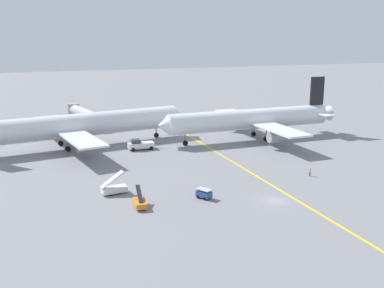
{
  "coord_description": "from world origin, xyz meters",
  "views": [
    {
      "loc": [
        -39.07,
        -65.5,
        27.86
      ],
      "look_at": [
        -4.64,
        28.46,
        4.0
      ],
      "focal_mm": 43.5,
      "sensor_mm": 36.0,
      "label": 1
    }
  ],
  "objects_px": {
    "airliner_at_gate_left": "(76,126)",
    "airliner_being_pushed": "(251,119)",
    "gse_baggage_cart_trailing": "(204,194)",
    "ground_crew_marshaller_foreground": "(310,172)",
    "jet_bridge": "(81,112)",
    "gse_stair_truck_yellow": "(114,188)",
    "pushback_tug": "(140,145)",
    "gse_belt_loader_portside": "(140,203)"
  },
  "relations": [
    {
      "from": "airliner_at_gate_left",
      "to": "airliner_being_pushed",
      "type": "relative_size",
      "value": 1.16
    },
    {
      "from": "gse_baggage_cart_trailing",
      "to": "ground_crew_marshaller_foreground",
      "type": "distance_m",
      "value": 25.1
    },
    {
      "from": "gse_baggage_cart_trailing",
      "to": "jet_bridge",
      "type": "height_order",
      "value": "jet_bridge"
    },
    {
      "from": "airliner_at_gate_left",
      "to": "airliner_being_pushed",
      "type": "distance_m",
      "value": 45.47
    },
    {
      "from": "gse_stair_truck_yellow",
      "to": "airliner_at_gate_left",
      "type": "bearing_deg",
      "value": 93.07
    },
    {
      "from": "gse_stair_truck_yellow",
      "to": "gse_baggage_cart_trailing",
      "type": "xyz_separation_m",
      "value": [
        14.18,
        -7.73,
        -0.16
      ]
    },
    {
      "from": "gse_baggage_cart_trailing",
      "to": "ground_crew_marshaller_foreground",
      "type": "height_order",
      "value": "ground_crew_marshaller_foreground"
    },
    {
      "from": "pushback_tug",
      "to": "jet_bridge",
      "type": "distance_m",
      "value": 37.13
    },
    {
      "from": "gse_stair_truck_yellow",
      "to": "gse_baggage_cart_trailing",
      "type": "bearing_deg",
      "value": -28.58
    },
    {
      "from": "gse_belt_loader_portside",
      "to": "jet_bridge",
      "type": "relative_size",
      "value": 0.26
    },
    {
      "from": "airliner_being_pushed",
      "to": "pushback_tug",
      "type": "relative_size",
      "value": 5.41
    },
    {
      "from": "airliner_being_pushed",
      "to": "jet_bridge",
      "type": "xyz_separation_m",
      "value": [
        -40.33,
        35.12,
        -1.2
      ]
    },
    {
      "from": "gse_belt_loader_portside",
      "to": "jet_bridge",
      "type": "height_order",
      "value": "jet_bridge"
    },
    {
      "from": "airliner_at_gate_left",
      "to": "gse_baggage_cart_trailing",
      "type": "height_order",
      "value": "airliner_at_gate_left"
    },
    {
      "from": "gse_stair_truck_yellow",
      "to": "jet_bridge",
      "type": "relative_size",
      "value": 0.25
    },
    {
      "from": "ground_crew_marshaller_foreground",
      "to": "jet_bridge",
      "type": "xyz_separation_m",
      "value": [
        -36.35,
        68.79,
        3.39
      ]
    },
    {
      "from": "airliner_at_gate_left",
      "to": "gse_baggage_cart_trailing",
      "type": "xyz_separation_m",
      "value": [
        16.22,
        -45.81,
        -4.58
      ]
    },
    {
      "from": "pushback_tug",
      "to": "ground_crew_marshaller_foreground",
      "type": "height_order",
      "value": "pushback_tug"
    },
    {
      "from": "gse_stair_truck_yellow",
      "to": "gse_baggage_cart_trailing",
      "type": "relative_size",
      "value": 1.53
    },
    {
      "from": "airliner_being_pushed",
      "to": "gse_belt_loader_portside",
      "type": "xyz_separation_m",
      "value": [
        -40.03,
        -38.72,
        -4.69
      ]
    },
    {
      "from": "ground_crew_marshaller_foreground",
      "to": "jet_bridge",
      "type": "relative_size",
      "value": 0.09
    },
    {
      "from": "airliner_being_pushed",
      "to": "gse_belt_loader_portside",
      "type": "bearing_deg",
      "value": -135.96
    },
    {
      "from": "gse_baggage_cart_trailing",
      "to": "gse_stair_truck_yellow",
      "type": "bearing_deg",
      "value": 151.42
    },
    {
      "from": "airliner_being_pushed",
      "to": "gse_baggage_cart_trailing",
      "type": "relative_size",
      "value": 16.28
    },
    {
      "from": "gse_stair_truck_yellow",
      "to": "ground_crew_marshaller_foreground",
      "type": "relative_size",
      "value": 2.73
    },
    {
      "from": "pushback_tug",
      "to": "jet_bridge",
      "type": "bearing_deg",
      "value": 105.29
    },
    {
      "from": "pushback_tug",
      "to": "jet_bridge",
      "type": "xyz_separation_m",
      "value": [
        -9.76,
        35.69,
        3.07
      ]
    },
    {
      "from": "ground_crew_marshaller_foreground",
      "to": "jet_bridge",
      "type": "distance_m",
      "value": 77.88
    },
    {
      "from": "pushback_tug",
      "to": "gse_belt_loader_portside",
      "type": "height_order",
      "value": "gse_belt_loader_portside"
    },
    {
      "from": "gse_belt_loader_portside",
      "to": "jet_bridge",
      "type": "xyz_separation_m",
      "value": [
        -0.3,
        73.84,
        3.49
      ]
    },
    {
      "from": "gse_baggage_cart_trailing",
      "to": "jet_bridge",
      "type": "relative_size",
      "value": 0.16
    },
    {
      "from": "gse_baggage_cart_trailing",
      "to": "gse_belt_loader_portside",
      "type": "relative_size",
      "value": 0.63
    },
    {
      "from": "gse_stair_truck_yellow",
      "to": "ground_crew_marshaller_foreground",
      "type": "xyz_separation_m",
      "value": [
        38.83,
        -3.03,
        -0.1
      ]
    },
    {
      "from": "pushback_tug",
      "to": "ground_crew_marshaller_foreground",
      "type": "bearing_deg",
      "value": -51.22
    },
    {
      "from": "jet_bridge",
      "to": "airliner_at_gate_left",
      "type": "bearing_deg",
      "value": -99.29
    },
    {
      "from": "airliner_being_pushed",
      "to": "gse_baggage_cart_trailing",
      "type": "bearing_deg",
      "value": -126.74
    },
    {
      "from": "pushback_tug",
      "to": "gse_stair_truck_yellow",
      "type": "xyz_separation_m",
      "value": [
        -12.24,
        -30.07,
        -0.22
      ]
    },
    {
      "from": "airliner_at_gate_left",
      "to": "jet_bridge",
      "type": "height_order",
      "value": "airliner_at_gate_left"
    },
    {
      "from": "pushback_tug",
      "to": "gse_stair_truck_yellow",
      "type": "distance_m",
      "value": 32.47
    },
    {
      "from": "gse_belt_loader_portside",
      "to": "gse_baggage_cart_trailing",
      "type": "bearing_deg",
      "value": 1.76
    },
    {
      "from": "pushback_tug",
      "to": "gse_baggage_cart_trailing",
      "type": "relative_size",
      "value": 3.01
    },
    {
      "from": "pushback_tug",
      "to": "gse_stair_truck_yellow",
      "type": "relative_size",
      "value": 1.97
    }
  ]
}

